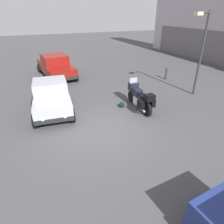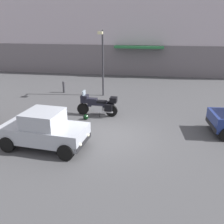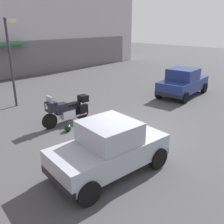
# 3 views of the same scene
# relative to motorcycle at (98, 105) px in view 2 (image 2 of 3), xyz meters

# --- Properties ---
(ground_plane) EXTENTS (80.00, 80.00, 0.00)m
(ground_plane) POSITION_rel_motorcycle_xyz_m (1.06, -2.47, -0.62)
(ground_plane) COLOR #424244
(building_facade_rear) EXTENTS (32.53, 3.40, 9.89)m
(building_facade_rear) POSITION_rel_motorcycle_xyz_m (1.06, 12.25, 4.27)
(building_facade_rear) COLOR #B2A8B2
(building_facade_rear) RESTS_ON ground
(motorcycle) EXTENTS (2.26, 0.78, 1.36)m
(motorcycle) POSITION_rel_motorcycle_xyz_m (0.00, 0.00, 0.00)
(motorcycle) COLOR black
(motorcycle) RESTS_ON ground
(helmet) EXTENTS (0.28, 0.28, 0.28)m
(helmet) POSITION_rel_motorcycle_xyz_m (-0.51, -0.71, -0.48)
(helmet) COLOR black
(helmet) RESTS_ON ground
(car_compact_side) EXTENTS (3.59, 2.02, 1.56)m
(car_compact_side) POSITION_rel_motorcycle_xyz_m (-1.37, -3.92, 0.15)
(car_compact_side) COLOR #9EA3AD
(car_compact_side) RESTS_ON ground
(streetlamp_curbside) EXTENTS (0.28, 0.94, 4.36)m
(streetlamp_curbside) POSITION_rel_motorcycle_xyz_m (-0.46, 3.77, 2.07)
(streetlamp_curbside) COLOR #2D2D33
(streetlamp_curbside) RESTS_ON ground
(bollard_curbside) EXTENTS (0.16, 0.16, 0.84)m
(bollard_curbside) POSITION_rel_motorcycle_xyz_m (-3.42, 4.20, -0.17)
(bollard_curbside) COLOR #333338
(bollard_curbside) RESTS_ON ground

